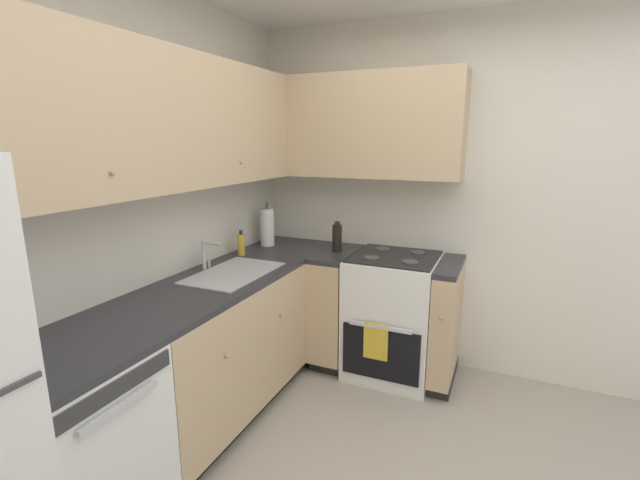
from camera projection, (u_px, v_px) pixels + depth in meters
wall_back at (102, 227)px, 2.26m from camera, size 3.54×0.05×2.58m
wall_right at (488, 203)px, 3.12m from camera, size 0.05×3.62×2.58m
dishwasher at (73, 454)px, 1.84m from camera, size 0.60×0.63×0.87m
lower_cabinets_back at (215, 352)px, 2.72m from camera, size 1.35×0.62×0.87m
countertop_back at (211, 284)px, 2.62m from camera, size 2.56×0.60×0.03m
lower_cabinets_right at (374, 315)px, 3.30m from camera, size 0.62×1.04×0.87m
countertop_right at (376, 258)px, 3.20m from camera, size 0.60×1.04×0.03m
oven_range at (393, 314)px, 3.26m from camera, size 0.68×0.62×1.05m
upper_cabinets_back at (161, 121)px, 2.32m from camera, size 2.24×0.34×0.73m
upper_cabinets_right at (353, 127)px, 3.21m from camera, size 0.32×1.59×0.73m
sink at (234, 279)px, 2.78m from camera, size 0.65×0.40×0.10m
faucet at (207, 252)px, 2.83m from camera, size 0.07×0.16×0.19m
soap_bottle at (241, 244)px, 3.20m from camera, size 0.05×0.05×0.19m
paper_towel_roll at (267, 227)px, 3.49m from camera, size 0.11×0.11×0.36m
oil_bottle at (337, 238)px, 3.29m from camera, size 0.07×0.07×0.23m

